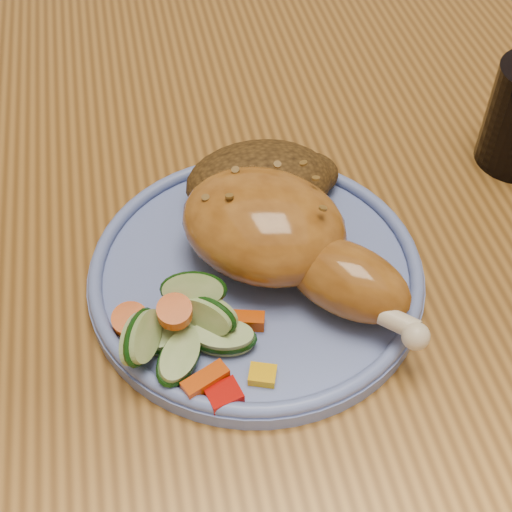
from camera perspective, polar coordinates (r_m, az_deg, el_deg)
name	(u,v)px	position (r m, az deg, el deg)	size (l,w,h in m)	color
ground	(306,512)	(1.24, 3.99, -19.75)	(4.00, 4.00, 0.00)	brown
dining_table	(343,232)	(0.67, 6.96, 1.92)	(0.90, 1.40, 0.75)	brown
chair_far	(230,38)	(1.26, -2.11, 17.04)	(0.42, 0.42, 0.91)	#4C2D16
plate	(256,275)	(0.51, 0.00, -1.55)	(0.24, 0.24, 0.01)	#5A6DB0
plate_rim	(256,265)	(0.51, 0.00, -0.75)	(0.24, 0.24, 0.01)	#5A6DB0
chicken_leg	(283,238)	(0.49, 2.18, 1.44)	(0.17, 0.19, 0.06)	#9A5D20
rice_pilaf	(262,183)	(0.54, 0.50, 5.86)	(0.12, 0.08, 0.05)	#442C11
vegetable_pile	(186,330)	(0.46, -5.61, -5.93)	(0.10, 0.10, 0.05)	#A50A05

